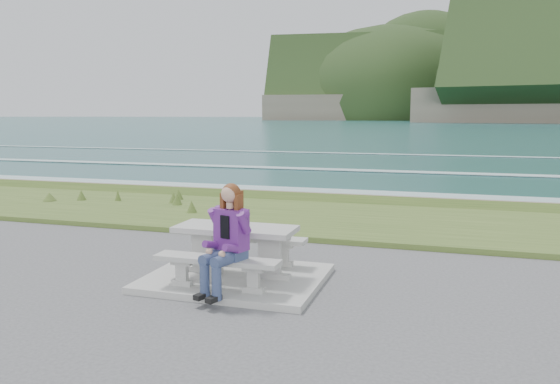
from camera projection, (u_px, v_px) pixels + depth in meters
The scene contains 8 objects.
concrete_slab at pixel (236, 278), 8.26m from camera, with size 2.60×2.10×0.10m, color #A5A5A0.
picnic_table at pixel (236, 237), 8.17m from camera, with size 1.80×0.75×0.75m.
bench_landward at pixel (217, 264), 7.54m from camera, with size 1.80×0.35×0.45m.
bench_seaward at pixel (252, 242), 8.86m from camera, with size 1.80×0.35×0.45m.
grass_verge at pixel (315, 221), 12.99m from camera, with size 160.00×4.50×0.22m, color #36521E.
shore_drop at pixel (339, 202), 15.73m from camera, with size 160.00×0.80×2.20m, color #685E4E.
ocean at pixel (395, 187), 32.22m from camera, with size 1600.00×1600.00×0.09m.
seated_woman at pixel (224, 254), 7.33m from camera, with size 0.62×0.84×1.49m.
Camera 1 is at (3.02, -7.43, 2.51)m, focal length 35.00 mm.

